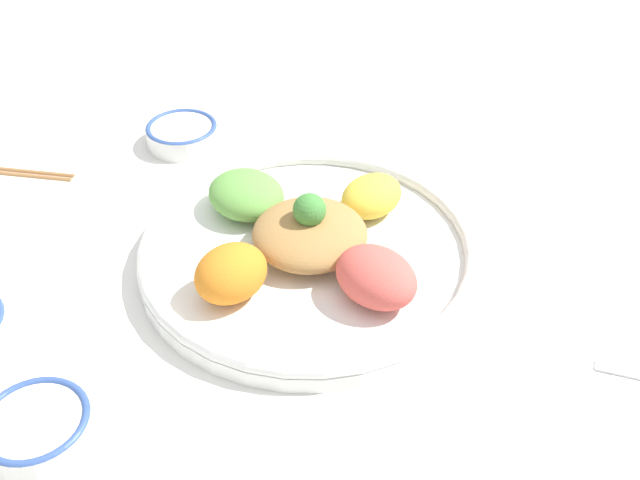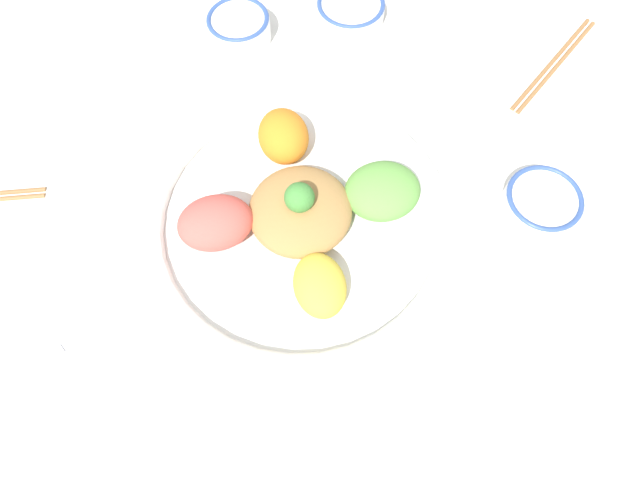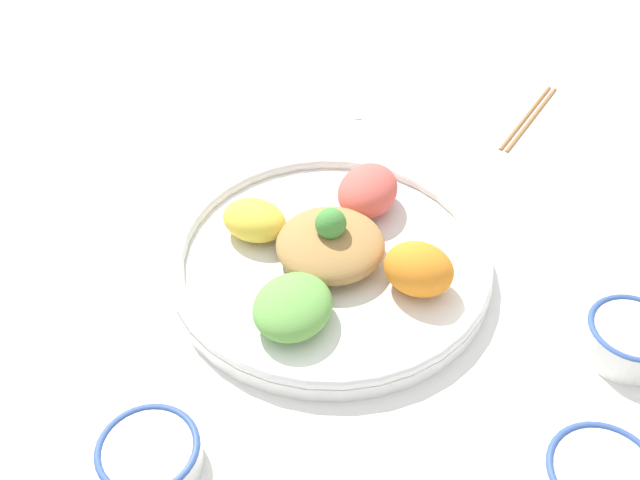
{
  "view_description": "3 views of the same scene",
  "coord_description": "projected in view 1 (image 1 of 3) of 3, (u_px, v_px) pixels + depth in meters",
  "views": [
    {
      "loc": [
        0.59,
        -0.3,
        0.58
      ],
      "look_at": [
        0.02,
        -0.01,
        0.07
      ],
      "focal_mm": 42.0,
      "sensor_mm": 36.0,
      "label": 1
    },
    {
      "loc": [
        -0.06,
        0.33,
        0.65
      ],
      "look_at": [
        -0.05,
        0.04,
        0.04
      ],
      "focal_mm": 30.0,
      "sensor_mm": 36.0,
      "label": 2
    },
    {
      "loc": [
        -0.53,
        -0.43,
        0.68
      ],
      "look_at": [
        -0.02,
        0.01,
        0.04
      ],
      "focal_mm": 42.0,
      "sensor_mm": 36.0,
      "label": 3
    }
  ],
  "objects": [
    {
      "name": "ground_plane",
      "position": [
        317.0,
        272.0,
        0.88
      ],
      "size": [
        2.4,
        2.4,
        0.0
      ],
      "primitive_type": "plane",
      "color": "white"
    },
    {
      "name": "salad_platter",
      "position": [
        306.0,
        247.0,
        0.88
      ],
      "size": [
        0.4,
        0.4,
        0.1
      ],
      "color": "white",
      "rests_on": "ground_plane"
    },
    {
      "name": "rice_bowl_blue",
      "position": [
        182.0,
        133.0,
        1.09
      ],
      "size": [
        0.1,
        0.1,
        0.03
      ],
      "color": "white",
      "rests_on": "ground_plane"
    },
    {
      "name": "sauce_bowl_dark",
      "position": [
        38.0,
        431.0,
        0.67
      ],
      "size": [
        0.1,
        0.1,
        0.04
      ],
      "color": "white",
      "rests_on": "ground_plane"
    },
    {
      "name": "serving_spoon_main",
      "position": [
        597.0,
        365.0,
        0.76
      ],
      "size": [
        0.11,
        0.11,
        0.01
      ],
      "rotation": [
        0.0,
        0.0,
        0.8
      ],
      "color": "silver",
      "rests_on": "ground_plane"
    }
  ]
}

